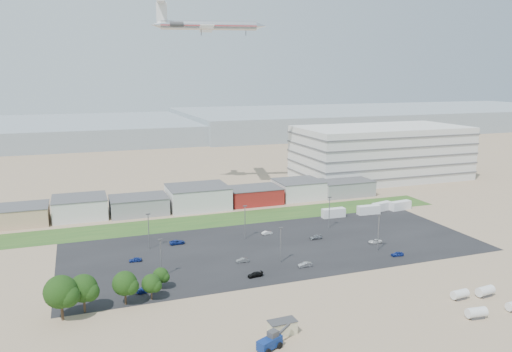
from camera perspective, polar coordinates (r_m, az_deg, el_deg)
name	(u,v)px	position (r m, az deg, el deg)	size (l,w,h in m)	color
ground	(288,274)	(127.50, 3.65, -11.12)	(700.00, 700.00, 0.00)	#91765C
parking_lot	(276,247)	(146.51, 2.31, -8.06)	(120.00, 50.00, 0.01)	black
grass_strip	(228,219)	(173.68, -3.24, -4.93)	(160.00, 16.00, 0.02)	#28511E
hills_backdrop	(184,128)	(434.00, -8.24, 5.42)	(700.00, 200.00, 9.00)	gray
building_row	(169,199)	(186.80, -9.95, -2.65)	(170.00, 20.00, 8.00)	silver
parking_garage	(381,152)	(247.71, 14.07, 2.63)	(80.00, 40.00, 25.00)	silver
portable_shed	(282,327)	(100.08, 3.03, -16.88)	(5.49, 2.85, 2.77)	beige
telehandler	(270,341)	(94.99, 1.56, -18.34)	(7.96, 2.65, 3.32)	navy
storage_tank_nw	(460,294)	(122.44, 22.27, -12.38)	(3.89, 1.95, 2.34)	silver
storage_tank_ne	(485,291)	(126.08, 24.72, -11.84)	(4.23, 2.11, 2.54)	silver
storage_tank_sw	(476,312)	(114.93, 23.88, -14.06)	(4.15, 2.08, 2.49)	silver
box_trailer_a	(333,213)	(177.33, 8.85, -4.18)	(8.35, 2.61, 3.13)	silver
box_trailer_b	(369,210)	(183.64, 12.75, -3.79)	(8.31, 2.60, 3.12)	silver
box_trailer_c	(382,207)	(189.52, 14.18, -3.40)	(8.09, 2.53, 3.04)	silver
box_trailer_d	(400,205)	(192.53, 16.17, -3.25)	(8.49, 2.65, 3.18)	silver
tree_far_left	(61,295)	(110.40, -21.41, -12.58)	(7.17, 7.17, 10.76)	black
tree_left	(83,291)	(112.46, -19.12, -12.33)	(6.28, 6.28, 9.42)	black
tree_mid	(125,286)	(113.63, -14.77, -12.05)	(5.70, 5.70, 8.55)	black
tree_right	(151,285)	(114.90, -11.90, -12.14)	(4.48, 4.48, 6.72)	black
tree_near	(161,277)	(120.02, -10.84, -11.27)	(3.90, 3.90, 5.86)	black
lightpole_front_l	(161,258)	(126.12, -10.81, -9.19)	(1.14, 0.48, 9.71)	slate
lightpole_front_m	(281,245)	(133.23, 2.82, -7.88)	(1.14, 0.47, 9.65)	slate
lightpole_front_r	(378,233)	(145.73, 13.80, -6.33)	(1.23, 0.51, 10.47)	slate
lightpole_back_l	(149,231)	(146.31, -12.16, -6.20)	(1.22, 0.51, 10.39)	slate
lightpole_back_m	(245,222)	(151.92, -1.27, -5.29)	(1.21, 0.51, 10.30)	slate
lightpole_back_r	(329,212)	(164.17, 8.37, -4.14)	(1.21, 0.50, 10.30)	slate
airliner	(209,25)	(212.60, -5.39, 16.77)	(47.30, 32.25, 13.97)	silver
parked_car_0	(375,241)	(153.14, 13.46, -7.27)	(1.90, 4.12, 1.14)	silver
parked_car_2	(397,254)	(144.22, 15.84, -8.57)	(1.41, 3.51, 1.19)	navy
parked_car_3	(255,275)	(125.45, -0.10, -11.20)	(1.61, 3.96, 1.15)	black
parked_car_4	(243,260)	(134.60, -1.55, -9.59)	(1.20, 3.44, 1.13)	#595B5E
parked_car_5	(135,260)	(138.72, -13.62, -9.27)	(1.36, 3.39, 1.16)	navy
parked_car_9	(177,242)	(150.04, -9.01, -7.47)	(2.09, 4.53, 1.26)	navy
parked_car_10	(146,290)	(119.82, -12.51, -12.58)	(1.74, 4.28, 1.24)	navy
parked_car_11	(267,233)	(156.93, 1.27, -6.50)	(1.19, 3.40, 1.12)	silver
parked_car_12	(315,237)	(153.66, 6.81, -6.96)	(1.64, 4.03, 1.17)	#A5A5AA
parked_car_13	(305,265)	(132.07, 5.63, -10.04)	(1.32, 3.78, 1.24)	#A5A5AA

